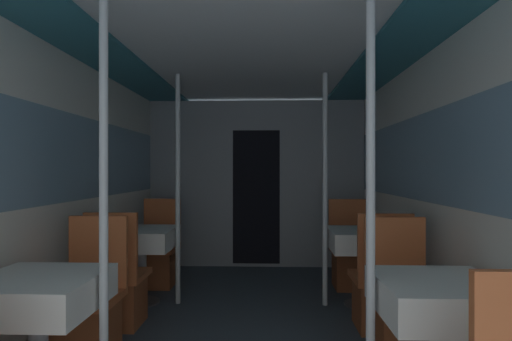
% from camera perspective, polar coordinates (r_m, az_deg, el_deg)
% --- Properties ---
extents(wall_left, '(0.05, 6.41, 2.27)m').
position_cam_1_polar(wall_left, '(3.71, -24.91, -2.13)').
color(wall_left, silver).
rests_on(wall_left, ground_plane).
extents(wall_right, '(0.05, 6.41, 2.27)m').
position_cam_1_polar(wall_right, '(3.55, 23.54, -2.22)').
color(wall_right, silver).
rests_on(wall_right, ground_plane).
extents(ceiling_panel, '(2.98, 6.41, 0.07)m').
position_cam_1_polar(ceiling_panel, '(3.45, -1.23, 16.75)').
color(ceiling_panel, silver).
rests_on(ceiling_panel, wall_left).
extents(bulkhead_far, '(2.92, 0.09, 2.27)m').
position_cam_1_polar(bulkhead_far, '(5.48, 0.05, -1.92)').
color(bulkhead_far, gray).
rests_on(bulkhead_far, ground_plane).
extents(dining_table_left_0, '(0.64, 0.64, 0.74)m').
position_cam_1_polar(dining_table_left_0, '(2.60, -28.65, -15.71)').
color(dining_table_left_0, '#4C4C51').
rests_on(dining_table_left_0, ground_plane).
extents(chair_left_far_0, '(0.43, 0.43, 0.98)m').
position_cam_1_polar(chair_left_far_0, '(3.20, -22.87, -18.64)').
color(chair_left_far_0, brown).
rests_on(chair_left_far_0, ground_plane).
extents(support_pole_left_0, '(0.05, 0.05, 2.27)m').
position_cam_1_polar(support_pole_left_0, '(2.35, -20.93, -4.48)').
color(support_pole_left_0, silver).
rests_on(support_pole_left_0, ground_plane).
extents(dining_table_left_1, '(0.64, 0.64, 0.74)m').
position_cam_1_polar(dining_table_left_1, '(4.18, -16.05, -9.67)').
color(dining_table_left_1, '#4C4C51').
rests_on(dining_table_left_1, ground_plane).
extents(chair_left_near_1, '(0.43, 0.43, 0.98)m').
position_cam_1_polar(chair_left_near_1, '(3.70, -19.04, -16.05)').
color(chair_left_near_1, brown).
rests_on(chair_left_near_1, ground_plane).
extents(chair_left_far_1, '(0.43, 0.43, 0.98)m').
position_cam_1_polar(chair_left_far_1, '(4.81, -13.78, -12.28)').
color(chair_left_far_1, brown).
rests_on(chair_left_far_1, ground_plane).
extents(support_pole_left_1, '(0.05, 0.05, 2.27)m').
position_cam_1_polar(support_pole_left_1, '(4.03, -11.10, -2.57)').
color(support_pole_left_1, silver).
rests_on(support_pole_left_1, ground_plane).
extents(dining_table_right_0, '(0.64, 0.64, 0.74)m').
position_cam_1_polar(dining_table_right_0, '(2.44, 24.77, -16.78)').
color(dining_table_right_0, '#4C4C51').
rests_on(dining_table_right_0, ground_plane).
extents(chair_right_far_0, '(0.43, 0.43, 0.98)m').
position_cam_1_polar(chair_right_far_0, '(3.08, 20.18, -19.46)').
color(chair_right_far_0, brown).
rests_on(chair_right_far_0, ground_plane).
extents(support_pole_right_0, '(0.05, 0.05, 2.27)m').
position_cam_1_polar(support_pole_right_0, '(2.23, 16.05, -4.72)').
color(support_pole_right_0, silver).
rests_on(support_pole_right_0, ground_plane).
extents(dining_table_right_1, '(0.64, 0.64, 0.74)m').
position_cam_1_polar(dining_table_right_1, '(4.08, 15.00, -9.90)').
color(dining_table_right_1, '#4C4C51').
rests_on(dining_table_right_1, ground_plane).
extents(chair_right_near_1, '(0.43, 0.43, 0.98)m').
position_cam_1_polar(chair_right_near_1, '(3.59, 17.24, -16.57)').
color(chair_right_near_1, brown).
rests_on(chair_right_near_1, ground_plane).
extents(chair_right_far_1, '(0.43, 0.43, 0.98)m').
position_cam_1_polar(chair_right_far_1, '(4.72, 13.32, -12.50)').
color(chair_right_far_1, brown).
rests_on(chair_right_far_1, ground_plane).
extents(support_pole_right_1, '(0.05, 0.05, 2.27)m').
position_cam_1_polar(support_pole_right_1, '(3.96, 9.83, -2.62)').
color(support_pole_right_1, silver).
rests_on(support_pole_right_1, ground_plane).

